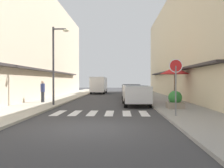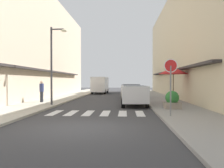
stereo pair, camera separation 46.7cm
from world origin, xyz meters
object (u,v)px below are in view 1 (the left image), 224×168
object	(u,v)px
parked_car_mid	(131,90)
round_street_sign	(176,72)
street_lamp	(56,57)
pedestrian_walking_near	(43,91)
delivery_van	(99,84)
cafe_umbrella	(174,71)
planter_corner	(175,100)
parked_car_near	(136,93)

from	to	relation	value
parked_car_mid	round_street_sign	bearing A→B (deg)	-82.99
street_lamp	pedestrian_walking_near	xyz separation A→B (m)	(-1.61, 1.93, -2.44)
delivery_van	street_lamp	distance (m)	17.10
cafe_umbrella	pedestrian_walking_near	distance (m)	10.53
delivery_van	street_lamp	bearing A→B (deg)	-94.80
cafe_umbrella	pedestrian_walking_near	bearing A→B (deg)	-177.55
round_street_sign	cafe_umbrella	world-z (taller)	cafe_umbrella
parked_car_mid	cafe_umbrella	xyz separation A→B (m)	(3.17, -5.27, 1.68)
street_lamp	cafe_umbrella	distance (m)	9.15
cafe_umbrella	planter_corner	distance (m)	4.73
street_lamp	delivery_van	bearing A→B (deg)	85.20
parked_car_near	cafe_umbrella	size ratio (longest dim) A/B	1.55
round_street_sign	planter_corner	distance (m)	3.56
cafe_umbrella	delivery_van	bearing A→B (deg)	116.88
parked_car_near	parked_car_mid	world-z (taller)	same
parked_car_mid	street_lamp	world-z (taller)	street_lamp
pedestrian_walking_near	parked_car_near	bearing A→B (deg)	90.88
pedestrian_walking_near	planter_corner	bearing A→B (deg)	79.02
parked_car_mid	pedestrian_walking_near	world-z (taller)	pedestrian_walking_near
parked_car_near	delivery_van	distance (m)	16.76
delivery_van	round_street_sign	size ratio (longest dim) A/B	2.00
round_street_sign	cafe_umbrella	xyz separation A→B (m)	(1.62, 7.29, 0.40)
parked_car_mid	planter_corner	bearing A→B (deg)	-76.66
planter_corner	pedestrian_walking_near	size ratio (longest dim) A/B	0.63
street_lamp	pedestrian_walking_near	distance (m)	3.50
street_lamp	parked_car_mid	bearing A→B (deg)	53.62
parked_car_near	planter_corner	world-z (taller)	parked_car_near
parked_car_near	delivery_van	size ratio (longest dim) A/B	0.79
street_lamp	cafe_umbrella	xyz separation A→B (m)	(8.79, 2.37, -0.85)
parked_car_mid	pedestrian_walking_near	distance (m)	9.22
round_street_sign	cafe_umbrella	size ratio (longest dim) A/B	0.98
street_lamp	parked_car_near	bearing A→B (deg)	7.03
parked_car_near	cafe_umbrella	bearing A→B (deg)	27.90
street_lamp	cafe_umbrella	bearing A→B (deg)	15.09
parked_car_mid	street_lamp	bearing A→B (deg)	-126.38
round_street_sign	parked_car_near	bearing A→B (deg)	105.38
parked_car_near	pedestrian_walking_near	distance (m)	7.34
cafe_umbrella	planter_corner	size ratio (longest dim) A/B	2.58
pedestrian_walking_near	parked_car_mid	bearing A→B (deg)	138.83
delivery_van	street_lamp	size ratio (longest dim) A/B	0.99
planter_corner	parked_car_mid	bearing A→B (deg)	103.34
street_lamp	planter_corner	xyz separation A→B (m)	(7.87, -1.81, -2.85)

